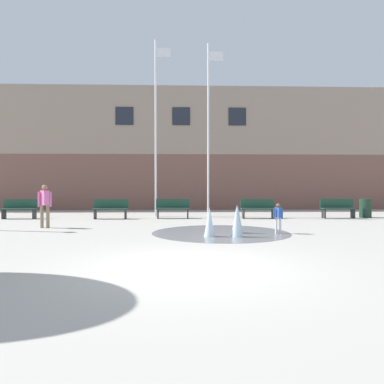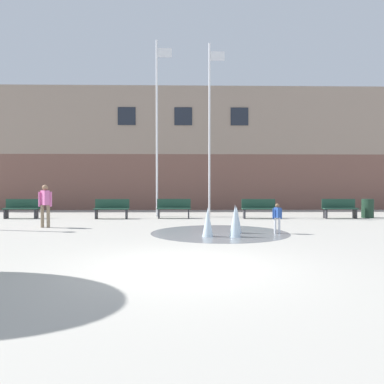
{
  "view_description": "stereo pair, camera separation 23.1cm",
  "coord_description": "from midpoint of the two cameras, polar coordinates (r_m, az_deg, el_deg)",
  "views": [
    {
      "loc": [
        -0.17,
        -7.28,
        1.62
      ],
      "look_at": [
        0.37,
        7.66,
        1.3
      ],
      "focal_mm": 35.0,
      "sensor_mm": 36.0,
      "label": 1
    },
    {
      "loc": [
        0.06,
        -7.28,
        1.62
      ],
      "look_at": [
        0.37,
        7.66,
        1.3
      ],
      "focal_mm": 35.0,
      "sensor_mm": 36.0,
      "label": 2
    }
  ],
  "objects": [
    {
      "name": "park_bench_under_left_flagpole",
      "position": [
        17.84,
        -12.65,
        -2.47
      ],
      "size": [
        1.6,
        0.44,
        0.91
      ],
      "color": "#28282D",
      "rests_on": "ground"
    },
    {
      "name": "ground_plane",
      "position": [
        7.46,
        -1.62,
        -11.31
      ],
      "size": [
        100.0,
        100.0,
        0.0
      ],
      "primitive_type": "plane",
      "color": "#B2ADA3"
    },
    {
      "name": "child_running",
      "position": [
        12.54,
        12.49,
        -3.56
      ],
      "size": [
        0.31,
        0.24,
        0.99
      ],
      "rotation": [
        0.0,
        0.0,
        -1.13
      ],
      "color": "silver",
      "rests_on": "ground"
    },
    {
      "name": "trash_can",
      "position": [
        19.88,
        24.61,
        -2.26
      ],
      "size": [
        0.56,
        0.56,
        0.9
      ],
      "primitive_type": "cylinder",
      "color": "#193323",
      "rests_on": "ground"
    },
    {
      "name": "flagpole_left",
      "position": [
        18.98,
        -5.84,
        10.35
      ],
      "size": [
        0.8,
        0.1,
        8.76
      ],
      "color": "silver",
      "rests_on": "ground"
    },
    {
      "name": "park_bench_left_of_flagpoles",
      "position": [
        19.27,
        -25.09,
        -2.28
      ],
      "size": [
        1.6,
        0.44,
        0.91
      ],
      "color": "#28282D",
      "rests_on": "ground"
    },
    {
      "name": "park_bench_center",
      "position": [
        17.7,
        -3.3,
        -2.47
      ],
      "size": [
        1.6,
        0.44,
        0.91
      ],
      "color": "#28282D",
      "rests_on": "ground"
    },
    {
      "name": "park_bench_far_right",
      "position": [
        19.04,
        21.0,
        -2.29
      ],
      "size": [
        1.6,
        0.44,
        0.91
      ],
      "color": "#28282D",
      "rests_on": "ground"
    },
    {
      "name": "splash_fountain",
      "position": [
        12.03,
        4.64,
        -5.01
      ],
      "size": [
        4.57,
        4.57,
        0.99
      ],
      "color": "gray",
      "rests_on": "ground"
    },
    {
      "name": "adult_in_red",
      "position": [
        14.87,
        -21.94,
        -1.51
      ],
      "size": [
        0.5,
        0.38,
        1.59
      ],
      "rotation": [
        0.0,
        0.0,
        -0.78
      ],
      "color": "#89755B",
      "rests_on": "ground"
    },
    {
      "name": "park_bench_near_trashcan",
      "position": [
        17.87,
        9.63,
        -2.45
      ],
      "size": [
        1.6,
        0.44,
        0.91
      ],
      "color": "#28282D",
      "rests_on": "ground"
    },
    {
      "name": "library_building",
      "position": [
        26.4,
        -1.96,
        6.11
      ],
      "size": [
        36.0,
        6.05,
        7.74
      ],
      "color": "brown",
      "rests_on": "ground"
    },
    {
      "name": "flagpole_right",
      "position": [
        18.98,
        2.22,
        10.14
      ],
      "size": [
        0.8,
        0.1,
        8.62
      ],
      "color": "silver",
      "rests_on": "ground"
    }
  ]
}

